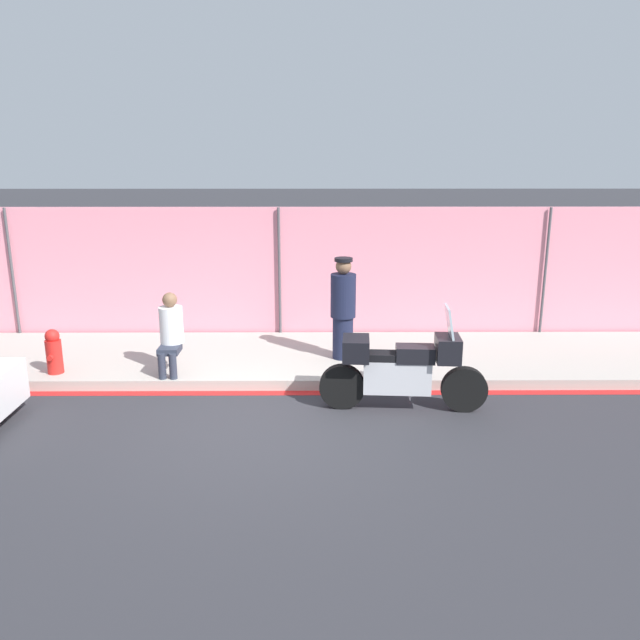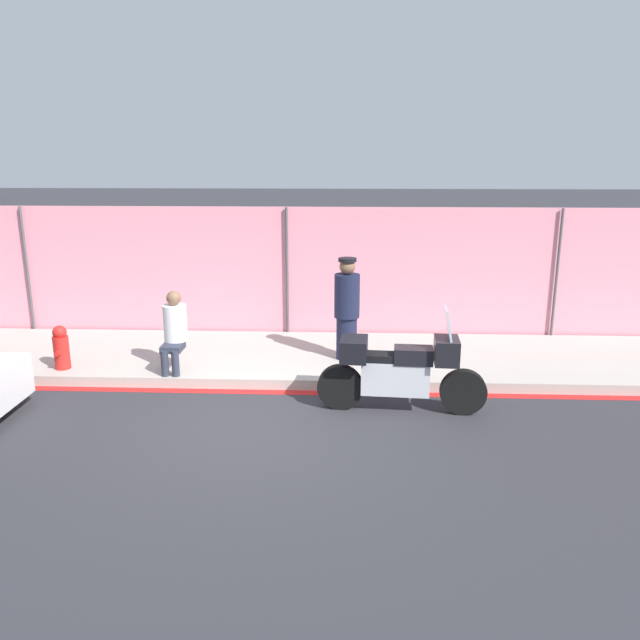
# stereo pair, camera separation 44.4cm
# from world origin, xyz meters

# --- Properties ---
(ground_plane) EXTENTS (120.00, 120.00, 0.00)m
(ground_plane) POSITION_xyz_m (0.00, 0.00, 0.00)
(ground_plane) COLOR #2D2D33
(sidewalk) EXTENTS (36.74, 2.65, 0.16)m
(sidewalk) POSITION_xyz_m (0.00, 2.70, 0.08)
(sidewalk) COLOR #ADA89E
(sidewalk) RESTS_ON ground_plane
(curb_paint_stripe) EXTENTS (36.74, 0.18, 0.01)m
(curb_paint_stripe) POSITION_xyz_m (0.00, 1.29, 0.00)
(curb_paint_stripe) COLOR red
(curb_paint_stripe) RESTS_ON ground_plane
(storefront_fence) EXTENTS (34.90, 0.16, 2.51)m
(storefront_fence) POSITION_xyz_m (0.00, 4.11, 1.25)
(storefront_fence) COLOR pink
(storefront_fence) RESTS_ON ground_plane
(motorcycle) EXTENTS (2.31, 0.60, 1.48)m
(motorcycle) POSITION_xyz_m (1.85, 0.68, 0.60)
(motorcycle) COLOR black
(motorcycle) RESTS_ON ground_plane
(officer_standing) EXTENTS (0.41, 0.41, 1.68)m
(officer_standing) POSITION_xyz_m (1.12, 2.47, 1.01)
(officer_standing) COLOR #191E38
(officer_standing) RESTS_ON sidewalk
(person_seated_on_curb) EXTENTS (0.36, 0.64, 1.24)m
(person_seated_on_curb) POSITION_xyz_m (-1.55, 1.82, 0.85)
(person_seated_on_curb) COLOR #2D3342
(person_seated_on_curb) RESTS_ON sidewalk
(fire_hydrant) EXTENTS (0.24, 0.30, 0.70)m
(fire_hydrant) POSITION_xyz_m (-3.35, 1.76, 0.51)
(fire_hydrant) COLOR red
(fire_hydrant) RESTS_ON sidewalk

